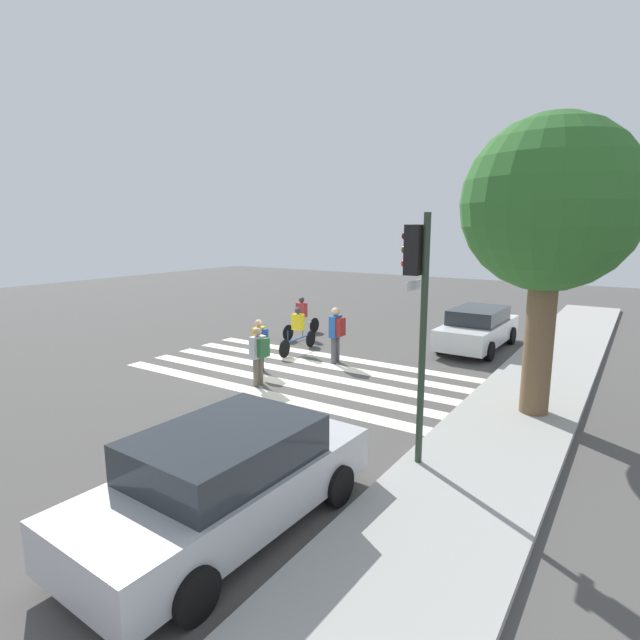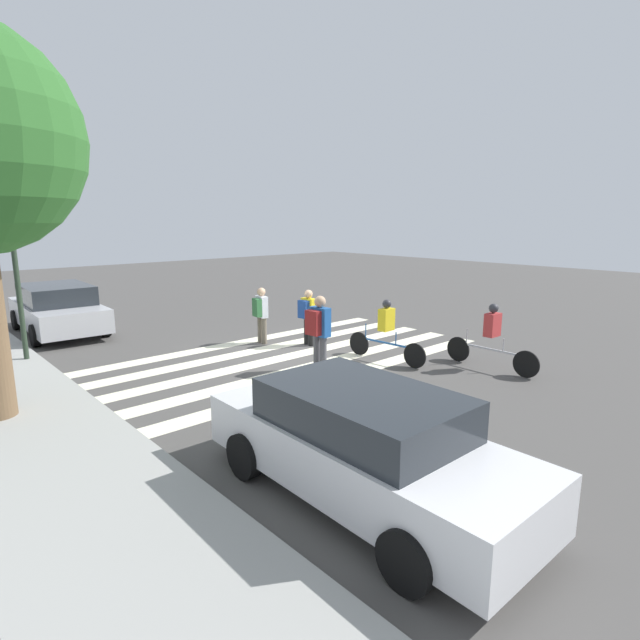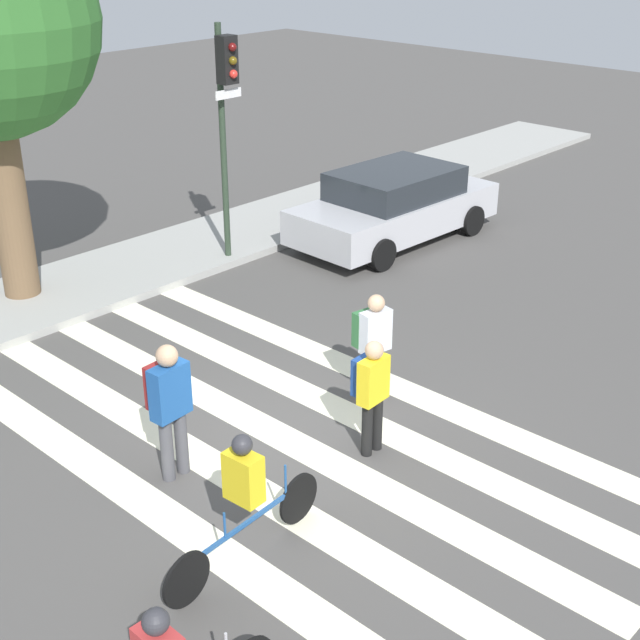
{
  "view_description": "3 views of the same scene",
  "coord_description": "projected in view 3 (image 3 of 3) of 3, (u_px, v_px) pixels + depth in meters",
  "views": [
    {
      "loc": [
        11.71,
        8.41,
        4.28
      ],
      "look_at": [
        -0.78,
        0.23,
        1.49
      ],
      "focal_mm": 28.0,
      "sensor_mm": 36.0,
      "label": 1
    },
    {
      "loc": [
        -9.84,
        7.89,
        3.52
      ],
      "look_at": [
        -0.37,
        -0.67,
        0.92
      ],
      "focal_mm": 28.0,
      "sensor_mm": 36.0,
      "label": 2
    },
    {
      "loc": [
        -6.98,
        -7.23,
        6.43
      ],
      "look_at": [
        1.1,
        0.34,
        1.23
      ],
      "focal_mm": 50.0,
      "sensor_mm": 36.0,
      "label": 3
    }
  ],
  "objects": [
    {
      "name": "traffic_light",
      "position": [
        226.0,
        101.0,
        16.17
      ],
      "size": [
        0.6,
        0.5,
        4.52
      ],
      "color": "#283828",
      "rests_on": "ground_plane"
    },
    {
      "name": "pedestrian_adult_tall_backpack",
      "position": [
        373.0,
        339.0,
        12.36
      ],
      "size": [
        0.48,
        0.42,
        1.61
      ],
      "rotation": [
        0.0,
        0.0,
        2.97
      ],
      "color": "#6B6051",
      "rests_on": "ground_plane"
    },
    {
      "name": "pedestrian_adult_yellow_jacket",
      "position": [
        371.0,
        388.0,
        11.14
      ],
      "size": [
        0.45,
        0.38,
        1.58
      ],
      "rotation": [
        0.0,
        0.0,
        3.2
      ],
      "color": "black",
      "rests_on": "ground_plane"
    },
    {
      "name": "pedestrian_adult_blue_shirt",
      "position": [
        169.0,
        400.0,
        10.62
      ],
      "size": [
        0.51,
        0.43,
        1.79
      ],
      "rotation": [
        0.0,
        0.0,
        3.22
      ],
      "color": "#4C4C51",
      "rests_on": "ground_plane"
    },
    {
      "name": "crosswalk_stripes",
      "position": [
        282.0,
        437.0,
        11.81
      ],
      "size": [
        4.72,
        10.0,
        0.01
      ],
      "color": "#F2EDCC",
      "rests_on": "ground_plane"
    },
    {
      "name": "sidewalk_curb",
      "position": [
        32.0,
        302.0,
        15.65
      ],
      "size": [
        36.0,
        2.5,
        0.14
      ],
      "color": "#9E9E99",
      "rests_on": "ground_plane"
    },
    {
      "name": "cyclist_near_curb",
      "position": [
        244.0,
        494.0,
        9.25
      ],
      "size": [
        2.33,
        0.42,
        1.57
      ],
      "rotation": [
        0.0,
        0.0,
        0.07
      ],
      "color": "black",
      "rests_on": "ground_plane"
    },
    {
      "name": "ground_plane",
      "position": [
        282.0,
        437.0,
        11.81
      ],
      "size": [
        60.0,
        60.0,
        0.0
      ],
      "primitive_type": "plane",
      "color": "#4C4947"
    },
    {
      "name": "car_parked_dark_suv",
      "position": [
        394.0,
        205.0,
        18.38
      ],
      "size": [
        4.71,
        2.22,
        1.52
      ],
      "rotation": [
        0.0,
        0.0,
        -0.04
      ],
      "color": "#B7B7BC",
      "rests_on": "ground_plane"
    }
  ]
}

